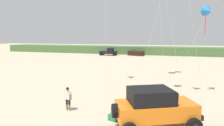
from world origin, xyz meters
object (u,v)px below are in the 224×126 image
Objects in this scene: cooler_box at (113,117)px; kite_blue_swept at (208,11)px; distant_sedan at (136,53)px; person_watching at (68,97)px; distant_pickup at (109,52)px; jeep at (155,107)px.

cooler_box is 11.76m from kite_blue_swept.
kite_blue_swept is at bearing -53.20° from distant_sedan.
cooler_box is 40.97m from distant_sedan.
person_watching is at bearing -172.31° from cooler_box.
cooler_box is at bearing -64.61° from distant_sedan.
distant_pickup reaches higher than person_watching.
cooler_box is at bearing 176.18° from jeep.
kite_blue_swept is at bearing -59.23° from distant_pickup.
distant_sedan reaches higher than cooler_box.
person_watching is 0.36× the size of distant_pickup.
person_watching is 0.22× the size of kite_blue_swept.
distant_pickup is at bearing 103.93° from person_watching.
kite_blue_swept reaches higher than distant_pickup.
distant_sedan is at bearing 109.59° from kite_blue_swept.
distant_pickup is at bearing 120.77° from kite_blue_swept.
distant_pickup is 37.76m from kite_blue_swept.
distant_sedan is at bearing 9.79° from distant_pickup.
jeep is 1.19× the size of distant_sedan.
jeep is at bearing -7.71° from person_watching.
jeep is 1.07× the size of distant_pickup.
person_watching is at bearing -144.82° from kite_blue_swept.
cooler_box is at bearing -129.43° from kite_blue_swept.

